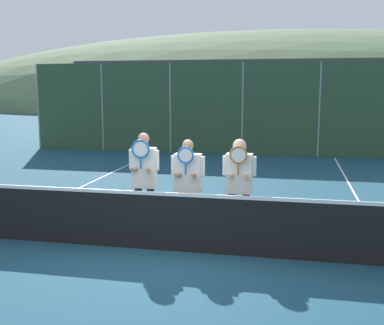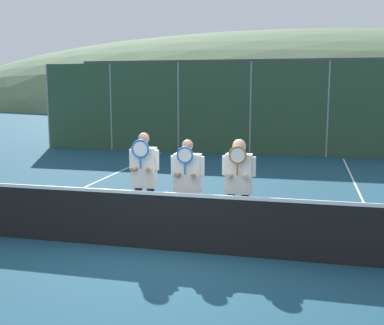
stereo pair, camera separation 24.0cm
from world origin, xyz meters
TOP-DOWN VIEW (x-y plane):
  - ground_plane at (0.00, 0.00)m, footprint 120.00×120.00m
  - hill_distant at (0.00, 58.55)m, footprint 98.04×54.47m
  - clubhouse_building at (-0.15, 18.70)m, footprint 17.93×5.50m
  - fence_back at (0.00, 11.38)m, footprint 17.26×0.06m
  - tennis_net at (0.00, 0.00)m, footprint 9.34×0.09m
  - court_line_left_sideline at (-3.47, 3.00)m, footprint 0.05×16.00m
  - court_line_right_sideline at (3.47, 3.00)m, footprint 0.05×16.00m
  - player_leftmost at (-0.57, 0.65)m, footprint 0.54×0.34m
  - player_center_left at (0.21, 0.65)m, footprint 0.59×0.34m
  - player_center_right at (1.08, 0.71)m, footprint 0.57×0.34m
  - car_far_left at (-5.56, 13.24)m, footprint 4.52×1.94m
  - car_left_of_center at (-0.52, 13.68)m, footprint 4.19×2.04m
  - car_center at (4.27, 13.65)m, footprint 4.01×2.03m

SIDE VIEW (x-z plane):
  - ground_plane at x=0.00m, z-range 0.00..0.00m
  - hill_distant at x=0.00m, z-range -9.53..9.53m
  - court_line_left_sideline at x=-3.47m, z-range 0.00..0.01m
  - court_line_right_sideline at x=3.47m, z-range 0.00..0.01m
  - tennis_net at x=0.00m, z-range -0.03..1.03m
  - car_left_of_center at x=-0.52m, z-range 0.02..1.76m
  - car_center at x=4.27m, z-range 0.02..1.77m
  - car_far_left at x=-5.56m, z-range 0.01..1.89m
  - player_center_left at x=0.21m, z-range 0.15..1.88m
  - player_center_right at x=1.08m, z-range 0.17..1.93m
  - player_leftmost at x=-0.57m, z-range 0.15..1.99m
  - fence_back at x=0.00m, z-range 0.00..3.53m
  - clubhouse_building at x=-0.15m, z-range 0.02..3.90m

